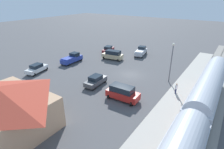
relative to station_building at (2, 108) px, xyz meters
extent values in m
plane|color=#4C4C4F|center=(-4.00, -22.00, -2.85)|extent=(200.00, 200.00, 0.00)
cube|color=gray|center=(-18.00, -22.00, -2.76)|extent=(4.80, 70.00, 0.18)
cube|color=#59544C|center=(-18.72, -22.00, -2.61)|extent=(0.10, 70.00, 0.12)
cube|color=#59544C|center=(-17.28, -22.00, -2.61)|extent=(0.10, 70.00, 0.12)
cube|color=#A8A399|center=(-14.00, -22.00, -2.70)|extent=(3.20, 46.00, 0.30)
cube|color=#ADB2BC|center=(-18.00, -17.46, -0.70)|extent=(2.90, 17.08, 3.70)
cube|color=red|center=(-16.54, -17.46, -1.00)|extent=(0.04, 15.71, 0.36)
cylinder|color=#ADB2BC|center=(-18.00, -17.46, 1.05)|extent=(2.75, 16.40, 2.76)
cube|color=tan|center=(0.00, 0.00, -0.92)|extent=(10.21, 8.63, 3.86)
cube|color=#4C3323|center=(0.00, -4.34, -1.80)|extent=(1.10, 0.08, 2.10)
cylinder|color=#23284C|center=(-13.63, -18.87, -2.12)|extent=(0.22, 0.22, 0.85)
cylinder|color=silver|center=(-13.63, -18.87, -1.39)|extent=(0.36, 0.36, 0.62)
sphere|color=tan|center=(-13.63, -18.87, -0.96)|extent=(0.24, 0.24, 0.24)
cube|color=#283D9E|center=(10.47, -20.44, -2.01)|extent=(2.14, 5.46, 0.92)
cube|color=#19232D|center=(10.51, -21.47, -1.13)|extent=(1.78, 1.78, 0.84)
cylinder|color=black|center=(11.41, -22.56, -2.47)|extent=(0.22, 0.76, 0.76)
cylinder|color=black|center=(9.69, -22.62, -2.47)|extent=(0.22, 0.76, 0.76)
cylinder|color=black|center=(11.26, -18.27, -2.47)|extent=(0.22, 0.76, 0.76)
cylinder|color=black|center=(9.54, -18.32, -2.47)|extent=(0.22, 0.76, 0.76)
cube|color=#283D9E|center=(10.44, -19.50, -1.45)|extent=(1.96, 3.03, 0.20)
cube|color=#C6B284|center=(4.15, -27.77, -2.01)|extent=(5.13, 2.63, 1.00)
cube|color=#19232D|center=(4.00, -27.79, -1.07)|extent=(3.64, 2.19, 0.88)
cylinder|color=black|center=(5.91, -26.65, -2.51)|extent=(0.22, 0.68, 0.68)
cylinder|color=black|center=(6.15, -28.35, -2.51)|extent=(0.22, 0.68, 0.68)
cylinder|color=black|center=(2.15, -27.18, -2.51)|extent=(0.22, 0.68, 0.68)
cylinder|color=black|center=(2.39, -28.89, -2.51)|extent=(0.22, 0.68, 0.68)
cube|color=maroon|center=(8.39, -31.92, -2.13)|extent=(2.80, 4.80, 0.76)
cube|color=#19232D|center=(8.39, -31.92, -1.43)|extent=(2.06, 2.47, 0.64)
cylinder|color=black|center=(9.55, -33.40, -2.51)|extent=(0.22, 0.68, 0.68)
cylinder|color=black|center=(7.99, -33.76, -2.51)|extent=(0.22, 0.68, 0.68)
cylinder|color=black|center=(8.79, -30.09, -2.51)|extent=(0.22, 0.68, 0.68)
cylinder|color=black|center=(7.23, -30.44, -2.51)|extent=(0.22, 0.68, 0.68)
cube|color=red|center=(-7.58, -13.17, -2.01)|extent=(4.96, 2.12, 1.00)
cube|color=#19232D|center=(-7.43, -13.17, -1.07)|extent=(3.48, 1.84, 0.88)
cylinder|color=black|center=(-9.45, -14.10, -2.51)|extent=(0.22, 0.68, 0.68)
cylinder|color=black|center=(-9.50, -12.38, -2.51)|extent=(0.22, 0.68, 0.68)
cylinder|color=black|center=(-5.65, -13.97, -2.51)|extent=(0.22, 0.68, 0.68)
cylinder|color=black|center=(-5.71, -12.25, -2.51)|extent=(0.22, 0.68, 0.68)
cube|color=#47494F|center=(-1.26, -14.64, -2.13)|extent=(2.07, 4.59, 0.76)
cube|color=#19232D|center=(-1.26, -14.64, -1.43)|extent=(1.73, 2.24, 0.64)
cylinder|color=black|center=(-0.37, -16.29, -2.51)|extent=(0.22, 0.68, 0.68)
cylinder|color=black|center=(-1.97, -16.38, -2.51)|extent=(0.22, 0.68, 0.68)
cylinder|color=black|center=(-0.55, -12.90, -2.51)|extent=(0.22, 0.68, 0.68)
cylinder|color=black|center=(-2.15, -12.98, -2.51)|extent=(0.22, 0.68, 0.68)
cube|color=silver|center=(-0.03, -34.56, -2.01)|extent=(2.95, 5.67, 0.92)
cube|color=#19232D|center=(0.17, -35.57, -1.13)|extent=(2.02, 2.03, 0.84)
cylinder|color=black|center=(1.22, -36.51, -2.47)|extent=(0.22, 0.76, 0.76)
cylinder|color=black|center=(-0.46, -36.83, -2.47)|extent=(0.22, 0.76, 0.76)
cylinder|color=black|center=(0.40, -32.28, -2.47)|extent=(0.22, 0.76, 0.76)
cylinder|color=black|center=(-1.28, -32.61, -2.47)|extent=(0.22, 0.76, 0.76)
cube|color=silver|center=(-0.21, -33.63, -1.45)|extent=(2.39, 3.27, 0.20)
cube|color=white|center=(12.00, -12.40, -2.13)|extent=(2.68, 4.77, 0.76)
cube|color=#19232D|center=(12.00, -12.40, -1.43)|extent=(2.01, 2.43, 0.64)
cylinder|color=black|center=(10.88, -10.88, -2.51)|extent=(0.22, 0.68, 0.68)
cylinder|color=black|center=(12.45, -10.57, -2.51)|extent=(0.22, 0.68, 0.68)
cylinder|color=black|center=(11.55, -14.22, -2.51)|extent=(0.22, 0.68, 0.68)
cylinder|color=black|center=(13.11, -13.91, -2.51)|extent=(0.22, 0.68, 0.68)
cylinder|color=#515156|center=(-11.20, -23.10, 0.47)|extent=(0.16, 0.16, 6.63)
sphere|color=#EAE5C6|center=(-11.20, -23.10, 3.96)|extent=(0.44, 0.44, 0.44)
camera|label=1|loc=(-19.51, 7.09, 11.35)|focal=29.29mm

